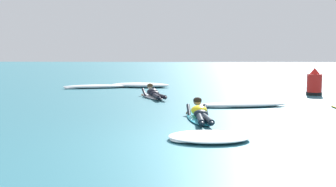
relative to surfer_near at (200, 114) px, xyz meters
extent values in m
plane|color=#2D6B7A|center=(0.63, 7.11, -0.13)|extent=(120.00, 120.00, 0.00)
ellipsoid|color=#2DB2D1|center=(-0.01, 0.11, -0.10)|extent=(0.84, 2.38, 0.07)
ellipsoid|color=#2DB2D1|center=(-0.14, 1.21, -0.09)|extent=(0.23, 0.22, 0.06)
ellipsoid|color=yellow|center=(-0.02, 0.16, 0.07)|extent=(0.47, 0.66, 0.34)
ellipsoid|color=black|center=(0.02, -0.21, 0.04)|extent=(0.37, 0.32, 0.20)
cylinder|color=black|center=(0.02, -0.82, 0.01)|extent=(0.19, 0.91, 0.14)
ellipsoid|color=black|center=(0.05, -1.27, 0.01)|extent=(0.13, 0.23, 0.08)
cylinder|color=black|center=(0.17, -0.80, 0.01)|extent=(0.30, 0.92, 0.14)
ellipsoid|color=black|center=(0.25, -1.25, 0.01)|extent=(0.13, 0.23, 0.08)
cylinder|color=black|center=(-0.28, 0.47, -0.01)|extent=(0.16, 0.61, 0.35)
sphere|color=#8C6647|center=(-0.32, 0.86, -0.11)|extent=(0.09, 0.09, 0.09)
cylinder|color=black|center=(0.16, 0.50, -0.01)|extent=(0.16, 0.61, 0.35)
sphere|color=#8C6647|center=(0.12, 0.87, -0.11)|extent=(0.09, 0.09, 0.09)
sphere|color=#8C6647|center=(-0.06, 0.52, 0.25)|extent=(0.21, 0.21, 0.21)
ellipsoid|color=black|center=(-0.06, 0.50, 0.28)|extent=(0.24, 0.22, 0.16)
ellipsoid|color=silver|center=(-1.73, 4.73, -0.10)|extent=(1.25, 2.13, 0.07)
ellipsoid|color=silver|center=(-2.08, 5.66, -0.09)|extent=(0.26, 0.26, 0.06)
ellipsoid|color=black|center=(-1.75, 4.78, 0.07)|extent=(0.59, 0.71, 0.34)
ellipsoid|color=black|center=(-1.62, 4.44, 0.04)|extent=(0.42, 0.38, 0.20)
cylinder|color=black|center=(-1.49, 3.86, 0.01)|extent=(0.39, 0.88, 0.14)
ellipsoid|color=black|center=(-1.36, 3.45, 0.01)|extent=(0.17, 0.24, 0.08)
cylinder|color=black|center=(-1.34, 3.92, 0.01)|extent=(0.49, 0.86, 0.14)
ellipsoid|color=black|center=(-1.16, 3.52, 0.01)|extent=(0.17, 0.24, 0.08)
cylinder|color=black|center=(-2.08, 5.02, -0.01)|extent=(0.31, 0.62, 0.36)
sphere|color=tan|center=(-2.22, 5.40, -0.11)|extent=(0.09, 0.09, 0.09)
cylinder|color=black|center=(-1.66, 5.16, -0.01)|extent=(0.31, 0.62, 0.36)
sphere|color=tan|center=(-1.79, 5.52, -0.11)|extent=(0.09, 0.09, 0.09)
sphere|color=tan|center=(-1.88, 5.12, 0.25)|extent=(0.21, 0.21, 0.21)
ellipsoid|color=#47331E|center=(-1.87, 5.10, 0.28)|extent=(0.28, 0.26, 0.16)
ellipsoid|color=white|center=(1.26, 2.35, -0.06)|extent=(2.88, 1.20, 0.15)
ellipsoid|color=white|center=(1.92, 2.59, -0.08)|extent=(1.04, 0.43, 0.11)
ellipsoid|color=white|center=(0.45, 2.12, -0.09)|extent=(1.04, 0.42, 0.08)
ellipsoid|color=white|center=(0.18, -2.32, -0.06)|extent=(1.59, 1.18, 0.14)
ellipsoid|color=white|center=(0.55, -2.14, -0.08)|extent=(0.65, 0.65, 0.09)
ellipsoid|color=white|center=(-0.27, -2.46, -0.09)|extent=(0.62, 0.62, 0.07)
ellipsoid|color=white|center=(-4.87, 8.31, -0.04)|extent=(2.98, 1.48, 0.18)
ellipsoid|color=white|center=(-4.19, 8.63, -0.07)|extent=(1.09, 0.44, 0.12)
ellipsoid|color=white|center=(-5.68, 7.99, -0.08)|extent=(1.06, 0.83, 0.10)
ellipsoid|color=white|center=(-2.84, 8.99, -0.02)|extent=(2.90, 1.23, 0.23)
ellipsoid|color=white|center=(-2.12, 9.08, -0.05)|extent=(1.05, 0.57, 0.16)
ellipsoid|color=white|center=(-3.69, 8.97, -0.07)|extent=(1.12, 0.78, 0.13)
cylinder|color=red|center=(4.42, 6.03, 0.28)|extent=(0.56, 0.56, 0.82)
cone|color=red|center=(4.42, 6.03, 0.81)|extent=(0.40, 0.40, 0.24)
cylinder|color=black|center=(4.42, 6.03, -0.07)|extent=(0.59, 0.59, 0.12)
camera|label=1|loc=(0.00, -9.57, 1.47)|focal=42.06mm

